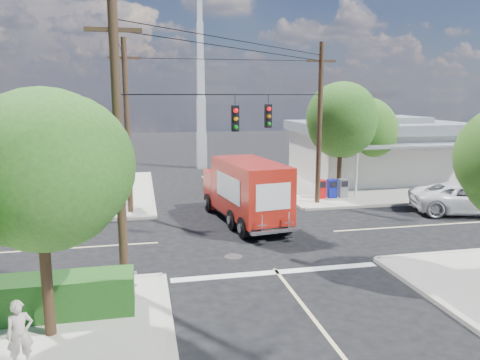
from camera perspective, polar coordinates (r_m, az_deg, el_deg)
name	(u,v)px	position (r m, az deg, el deg)	size (l,w,h in m)	color
ground	(249,237)	(20.85, 1.15, -6.93)	(120.00, 120.00, 0.00)	black
sidewalk_ne	(363,182)	(34.52, 14.75, -0.22)	(14.12, 14.12, 0.14)	#AAA499
sidewalk_nw	(38,195)	(31.51, -23.37, -1.72)	(14.12, 14.12, 0.14)	#AAA499
road_markings	(258,247)	(19.49, 2.15, -8.17)	(32.00, 32.00, 0.01)	beige
building_ne	(378,148)	(35.90, 16.45, 3.73)	(11.80, 10.20, 4.50)	silver
building_nw	(22,158)	(32.94, -25.02, 2.45)	(10.80, 10.20, 4.30)	beige
radio_tower	(201,102)	(39.71, -4.78, 9.51)	(0.80, 0.80, 17.00)	silver
tree_sw_front	(38,173)	(12.23, -23.36, 0.75)	(3.88, 3.78, 6.03)	#422D1C
tree_ne_front	(342,119)	(28.70, 12.29, 7.26)	(4.21, 4.14, 6.66)	#422D1C
tree_ne_back	(364,126)	(31.84, 14.91, 6.39)	(3.77, 3.66, 5.82)	#422D1C
palm_nw_front	(85,116)	(27.07, -18.42, 7.39)	(3.01, 3.08, 5.59)	#422D1C
palm_nw_back	(51,122)	(28.85, -22.03, 6.58)	(3.01, 3.08, 5.19)	#422D1C
utility_poles	(208,129)	(21.25, -3.98, 6.23)	(12.00, 10.68, 9.00)	#473321
picket_fence	(32,287)	(15.19, -23.99, -11.85)	(5.94, 0.06, 1.00)	silver
hedge_sw	(18,299)	(14.51, -25.43, -12.98)	(6.20, 1.20, 1.10)	#174919
vending_boxes	(332,188)	(28.41, 11.13, -1.02)	(1.90, 0.50, 1.10)	red
delivery_truck	(245,191)	(22.75, 0.65, -1.35)	(3.23, 7.42, 3.11)	black
parked_car	(467,199)	(27.45, 25.98, -2.05)	(2.64, 5.73, 1.59)	silver
pedestrian	(20,334)	(12.02, -25.25, -16.65)	(0.58, 0.38, 1.58)	beige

